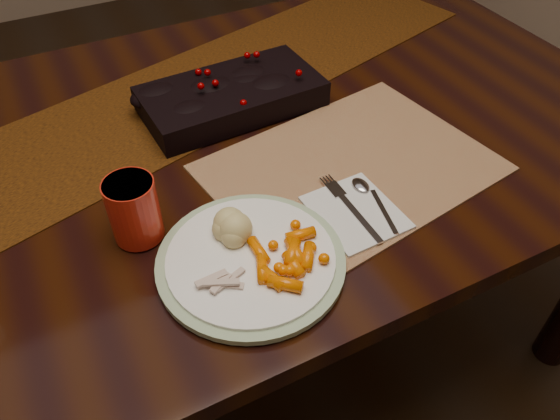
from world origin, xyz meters
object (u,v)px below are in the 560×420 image
baby_carrots (285,262)px  turkey_shreds (221,278)px  dinner_plate (251,260)px  napkin (355,212)px  centerpiece (231,93)px  mashed_potatoes (240,225)px  placemat_main (351,168)px  dining_table (218,267)px  red_cup (134,210)px

baby_carrots → turkey_shreds: size_ratio=1.77×
dinner_plate → turkey_shreds: bearing=-158.0°
baby_carrots → napkin: size_ratio=0.74×
centerpiece → mashed_potatoes: 0.38m
centerpiece → mashed_potatoes: (-0.14, -0.35, 0.00)m
placemat_main → turkey_shreds: turkey_shreds is taller
dinner_plate → napkin: (0.20, 0.02, -0.01)m
dining_table → centerpiece: centerpiece is taller
centerpiece → mashed_potatoes: centerpiece is taller
mashed_potatoes → napkin: 0.20m
napkin → dining_table: bearing=115.0°
napkin → red_cup: 0.36m
mashed_potatoes → napkin: mashed_potatoes is taller
dining_table → turkey_shreds: turkey_shreds is taller
placemat_main → mashed_potatoes: mashed_potatoes is taller
centerpiece → placemat_main: size_ratio=0.73×
baby_carrots → turkey_shreds: bearing=169.6°
turkey_shreds → red_cup: 0.18m
dining_table → turkey_shreds: size_ratio=28.32×
dining_table → turkey_shreds: (-0.10, -0.34, 0.40)m
centerpiece → red_cup: size_ratio=3.33×
baby_carrots → centerpiece: bearing=76.7°
dinner_plate → baby_carrots: (0.04, -0.04, 0.02)m
placemat_main → turkey_shreds: 0.35m
placemat_main → napkin: napkin is taller
dinner_plate → mashed_potatoes: (0.00, 0.05, 0.03)m
dinner_plate → red_cup: 0.20m
dining_table → baby_carrots: size_ratio=16.01×
dinner_plate → centerpiece: bearing=70.5°
placemat_main → dinner_plate: 0.29m
placemat_main → centerpiece: bearing=104.0°
dining_table → red_cup: (-0.18, -0.18, 0.43)m
centerpiece → napkin: bearing=-81.3°
dinner_plate → dining_table: bearing=82.0°
centerpiece → turkey_shreds: size_ratio=5.62×
dinner_plate → red_cup: bearing=134.3°
dinner_plate → turkey_shreds: size_ratio=4.51×
turkey_shreds → napkin: (0.26, 0.04, -0.02)m
dining_table → dinner_plate: bearing=-98.0°
centerpiece → placemat_main: bearing=-67.2°
dining_table → red_cup: bearing=-134.0°
dinner_plate → napkin: bearing=5.7°
dining_table → mashed_potatoes: 0.50m
baby_carrots → mashed_potatoes: 0.09m
mashed_potatoes → red_cup: size_ratio=0.83×
dining_table → red_cup: size_ratio=16.76×
dining_table → red_cup: 0.50m
placemat_main → mashed_potatoes: (-0.25, -0.08, 0.04)m
napkin → centerpiece: bearing=96.4°
red_cup → napkin: bearing=-19.3°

